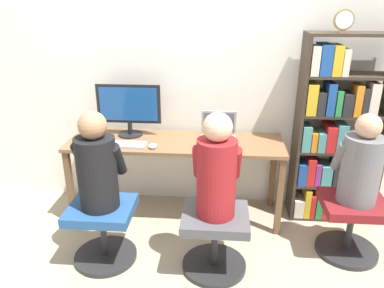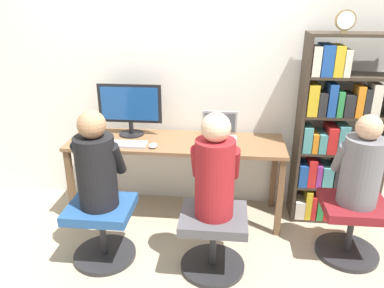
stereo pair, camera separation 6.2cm
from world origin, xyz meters
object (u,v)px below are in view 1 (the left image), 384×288
Objects in this scene: keyboard at (120,144)px; office_chair_left at (103,228)px; person_at_monitor at (97,166)px; desk_clock at (344,21)px; person_at_laptop at (217,170)px; bookshelf at (331,134)px; office_chair_side at (351,222)px; person_near_shelf at (361,164)px; laptop at (218,134)px; desktop_monitor at (129,109)px; office_chair_right at (215,236)px.

keyboard reaches higher than office_chair_left.
person_at_monitor reaches higher than office_chair_left.
desk_clock is (1.74, 0.17, 0.99)m from keyboard.
bookshelf reaches higher than person_at_laptop.
desk_clock is 1.54m from office_chair_side.
bookshelf is at bearing 39.52° from person_at_laptop.
office_chair_left is 0.70× the size of person_near_shelf.
office_chair_side is at bearing -26.27° from laptop.
person_at_laptop is (0.85, -0.04, 0.02)m from person_at_monitor.
keyboard is at bearing -96.26° from desktop_monitor.
office_chair_left is 0.64× the size of person_at_laptop.
person_at_monitor is (-0.85, 0.05, 0.51)m from office_chair_right.
bookshelf is 9.53× the size of desk_clock.
desk_clock is (1.71, -0.09, 0.75)m from desktop_monitor.
desktop_monitor reaches higher than office_chair_side.
person_near_shelf is at bearing 90.00° from office_chair_side.
keyboard is 0.70m from office_chair_left.
person_at_monitor is at bearing -173.13° from person_near_shelf.
desk_clock is at bearing 21.62° from office_chair_left.
person_near_shelf reaches higher than laptop.
bookshelf reaches higher than person_near_shelf.
desk_clock is at bearing -2.91° from laptop.
office_chair_left is 0.85m from office_chair_right.
person_at_laptop is 1.50m from desk_clock.
laptop is at bearing 15.03° from keyboard.
office_chair_right is at bearing -90.12° from laptop.
person_at_laptop is at bearing -2.36° from office_chair_left.
laptop reaches higher than office_chair_side.
person_near_shelf is at bearing 6.87° from person_at_monitor.
laptop is 0.85m from keyboard.
keyboard is at bearing 171.17° from person_near_shelf.
keyboard reaches higher than office_chair_right.
desktop_monitor reaches higher than office_chair_left.
desktop_monitor is 0.83× the size of person_near_shelf.
keyboard is 2.01m from desk_clock.
office_chair_side is 0.49m from person_near_shelf.
bookshelf is at bearing 7.57° from keyboard.
person_near_shelf reaches higher than office_chair_right.
office_chair_side is (1.84, -0.56, -0.70)m from desktop_monitor.
person_at_monitor is 1.96m from bookshelf.
person_near_shelf reaches higher than office_chair_side.
laptop is at bearing 153.96° from person_near_shelf.
office_chair_left and office_chair_side have the same top height.
person_at_laptop reaches higher than laptop.
laptop is 0.42× the size of person_at_monitor.
bookshelf reaches higher than office_chair_right.
person_near_shelf is at bearing -8.83° from keyboard.
person_at_monitor is at bearing -173.29° from office_chair_side.
person_near_shelf is (0.08, -0.53, -0.04)m from bookshelf.
person_at_monitor is 1.06× the size of person_near_shelf.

